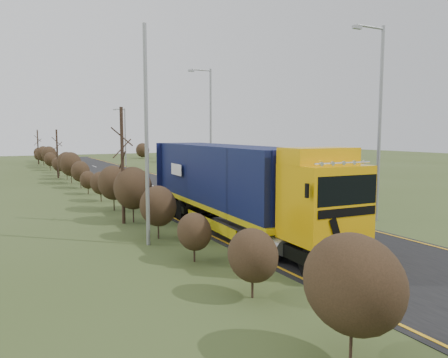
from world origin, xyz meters
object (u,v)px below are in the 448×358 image
car_red_hatchback (240,182)px  speed_sign (233,173)px  lorry (235,183)px  car_blue_sedan (216,176)px  streetlight_near (378,114)px

car_red_hatchback → speed_sign: speed_sign is taller
lorry → car_red_hatchback: lorry is taller
car_blue_sedan → streetlight_near: (-0.89, -20.70, 5.09)m
lorry → streetlight_near: (8.12, -0.88, 3.29)m
car_red_hatchback → speed_sign: bearing=50.3°
lorry → car_blue_sedan: lorry is taller
speed_sign → car_red_hatchback: bearing=47.9°
lorry → speed_sign: size_ratio=6.65×
lorry → car_blue_sedan: 21.84m
car_red_hatchback → streetlight_near: (-0.24, -15.00, 5.10)m
streetlight_near → speed_sign: size_ratio=4.46×
car_blue_sedan → speed_sign: 7.94m
car_red_hatchback → car_blue_sedan: (0.64, 5.70, 0.01)m
car_blue_sedan → lorry: bearing=95.5°
lorry → car_blue_sedan: bearing=68.3°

